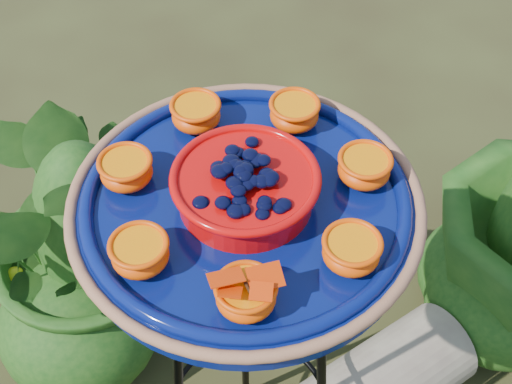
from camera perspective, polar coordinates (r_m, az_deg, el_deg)
tripod_stand at (r=1.37m, az=-0.63°, el=-12.52°), size 0.37×0.39×0.97m
feeder_dish at (r=1.02m, az=-0.83°, el=-0.77°), size 0.52×0.52×0.12m
shrub_back_left at (r=1.84m, az=-13.10°, el=-2.55°), size 0.88×0.82×0.80m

